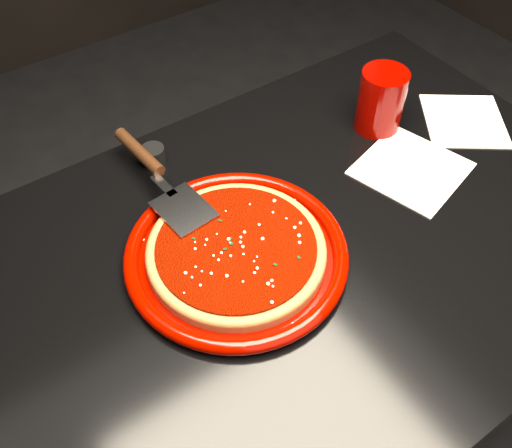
{
  "coord_description": "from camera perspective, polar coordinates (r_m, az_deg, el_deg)",
  "views": [
    {
      "loc": [
        -0.41,
        -0.46,
        1.5
      ],
      "look_at": [
        -0.05,
        0.06,
        0.77
      ],
      "focal_mm": 40.0,
      "sensor_mm": 36.0,
      "label": 1
    }
  ],
  "objects": [
    {
      "name": "floor",
      "position": [
        1.63,
        2.89,
        -18.78
      ],
      "size": [
        4.0,
        4.0,
        0.01
      ],
      "primitive_type": "cube",
      "color": "black",
      "rests_on": "ground"
    },
    {
      "name": "table",
      "position": [
        1.28,
        3.55,
        -12.37
      ],
      "size": [
        1.2,
        0.8,
        0.75
      ],
      "primitive_type": "cube",
      "color": "black",
      "rests_on": "floor"
    },
    {
      "name": "plate",
      "position": [
        0.93,
        -1.98,
        -2.98
      ],
      "size": [
        0.4,
        0.4,
        0.03
      ],
      "primitive_type": "cylinder",
      "rotation": [
        0.0,
        0.0,
        -0.08
      ],
      "color": "#710500",
      "rests_on": "table"
    },
    {
      "name": "pizza_crust",
      "position": [
        0.93,
        -1.98,
        -2.82
      ],
      "size": [
        0.32,
        0.32,
        0.01
      ],
      "primitive_type": "cylinder",
      "rotation": [
        0.0,
        0.0,
        -0.08
      ],
      "color": "brown",
      "rests_on": "plate"
    },
    {
      "name": "pizza_crust_rim",
      "position": [
        0.93,
        -2.0,
        -2.54
      ],
      "size": [
        0.32,
        0.32,
        0.02
      ],
      "primitive_type": "torus",
      "rotation": [
        0.0,
        0.0,
        -0.08
      ],
      "color": "brown",
      "rests_on": "plate"
    },
    {
      "name": "pizza_sauce",
      "position": [
        0.92,
        -2.0,
        -2.34
      ],
      "size": [
        0.28,
        0.28,
        0.01
      ],
      "primitive_type": "cylinder",
      "rotation": [
        0.0,
        0.0,
        -0.08
      ],
      "color": "#710C00",
      "rests_on": "plate"
    },
    {
      "name": "parmesan_dusting",
      "position": [
        0.92,
        -2.02,
        -2.05
      ],
      "size": [
        0.25,
        0.25,
        0.01
      ],
      "primitive_type": null,
      "color": "beige",
      "rests_on": "plate"
    },
    {
      "name": "basil_flecks",
      "position": [
        0.92,
        -2.01,
        -2.09
      ],
      "size": [
        0.23,
        0.23,
        0.0
      ],
      "primitive_type": null,
      "color": "black",
      "rests_on": "plate"
    },
    {
      "name": "pizza_server",
      "position": [
        1.02,
        -9.51,
        4.74
      ],
      "size": [
        0.12,
        0.34,
        0.03
      ],
      "primitive_type": null,
      "rotation": [
        0.0,
        0.0,
        0.08
      ],
      "color": "#ADAFB3",
      "rests_on": "plate"
    },
    {
      "name": "cup",
      "position": [
        1.17,
        12.38,
        11.95
      ],
      "size": [
        0.12,
        0.12,
        0.13
      ],
      "primitive_type": "cylinder",
      "rotation": [
        0.0,
        0.0,
        -0.31
      ],
      "color": "#780300",
      "rests_on": "table"
    },
    {
      "name": "napkin_a",
      "position": [
        1.13,
        15.26,
        5.36
      ],
      "size": [
        0.22,
        0.22,
        0.0
      ],
      "primitive_type": "cube",
      "rotation": [
        0.0,
        0.0,
        0.27
      ],
      "color": "silver",
      "rests_on": "table"
    },
    {
      "name": "napkin_b",
      "position": [
        1.27,
        20.1,
        9.68
      ],
      "size": [
        0.23,
        0.23,
        0.0
      ],
      "primitive_type": "cube",
      "rotation": [
        0.0,
        0.0,
        -0.63
      ],
      "color": "silver",
      "rests_on": "table"
    },
    {
      "name": "ramekin",
      "position": [
        1.11,
        -10.22,
        6.79
      ],
      "size": [
        0.06,
        0.06,
        0.03
      ],
      "primitive_type": "cylinder",
      "rotation": [
        0.0,
        0.0,
        -0.31
      ],
      "color": "black",
      "rests_on": "table"
    }
  ]
}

